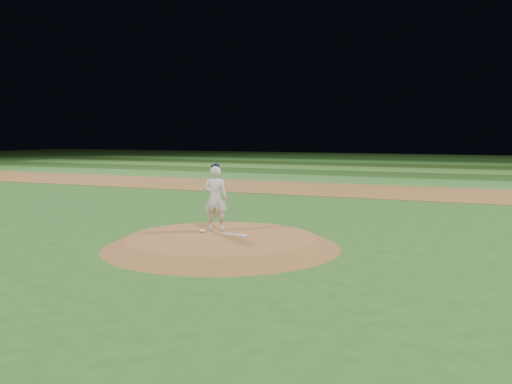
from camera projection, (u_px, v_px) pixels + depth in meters
ground at (222, 247)px, 13.25m from camera, size 120.00×120.00×0.00m
infield_dirt_band at (361, 191)px, 26.01m from camera, size 70.00×6.00×0.02m
outfield_stripe_0 at (384, 181)px, 31.03m from camera, size 70.00×5.00×0.02m
outfield_stripe_1 at (400, 175)px, 35.58m from camera, size 70.00×5.00×0.02m
outfield_stripe_2 at (412, 170)px, 40.14m from camera, size 70.00×5.00×0.02m
outfield_stripe_3 at (421, 166)px, 44.70m from camera, size 70.00×5.00×0.02m
outfield_stripe_4 at (429, 163)px, 49.26m from camera, size 70.00×5.00×0.02m
outfield_stripe_5 at (436, 160)px, 53.81m from camera, size 70.00×5.00×0.02m
pitchers_mound at (222, 242)px, 13.24m from camera, size 5.50×5.50×0.25m
pitching_rubber at (234, 235)px, 13.37m from camera, size 0.67×0.24×0.03m
rosin_bag at (202, 231)px, 13.78m from camera, size 0.14×0.14×0.07m
pitcher_on_mound at (215, 198)px, 13.96m from camera, size 0.66×0.51×1.66m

